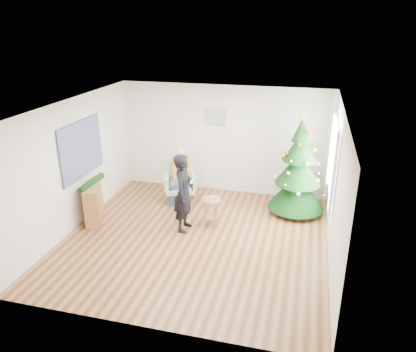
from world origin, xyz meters
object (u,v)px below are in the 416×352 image
(armchair, at_px, (180,186))
(console, at_px, (93,201))
(christmas_tree, at_px, (299,170))
(standing_man, at_px, (184,193))
(stool, at_px, (211,212))

(armchair, distance_m, console, 2.01)
(console, bearing_deg, christmas_tree, -6.13)
(standing_man, bearing_deg, christmas_tree, -57.28)
(stool, height_order, console, console)
(stool, distance_m, standing_man, 0.76)
(armchair, xyz_separation_m, standing_man, (0.51, -1.30, 0.44))
(christmas_tree, height_order, armchair, christmas_tree)
(armchair, height_order, standing_man, standing_man)
(christmas_tree, height_order, console, christmas_tree)
(standing_man, height_order, console, standing_man)
(console, bearing_deg, standing_man, -23.73)
(christmas_tree, bearing_deg, stool, -147.53)
(standing_man, relative_size, console, 1.60)
(armchair, bearing_deg, stool, -65.25)
(christmas_tree, xyz_separation_m, stool, (-1.66, -1.06, -0.70))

